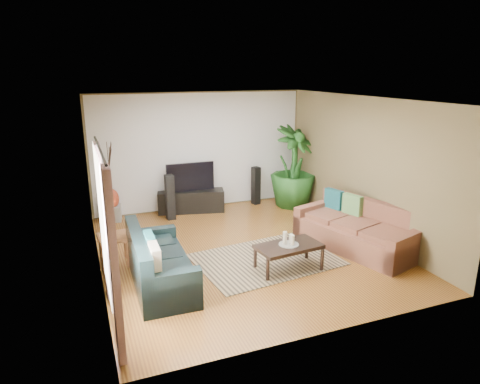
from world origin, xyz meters
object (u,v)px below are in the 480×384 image
pedestal (113,213)px  vase (112,199)px  coffee_table (288,257)px  television (190,177)px  speaker_right (256,186)px  sofa_left (160,258)px  tv_stand (191,201)px  speaker_left (170,197)px  sofa_right (356,226)px  side_table (114,250)px  potted_plant (293,167)px

pedestal → vase: bearing=0.0°
coffee_table → television: bearing=95.2°
television → coffee_table: bearing=-78.4°
television → speaker_right: television is taller
sofa_left → speaker_right: speaker_right is taller
tv_stand → speaker_left: bearing=-135.3°
sofa_left → television: bearing=-21.3°
pedestal → vase: vase is taller
sofa_left → sofa_right: size_ratio=0.85×
coffee_table → speaker_left: size_ratio=1.06×
sofa_left → pedestal: size_ratio=5.58×
coffee_table → vase: bearing=118.9°
coffee_table → side_table: side_table is taller
speaker_right → potted_plant: bearing=-40.8°
speaker_left → potted_plant: size_ratio=0.52×
television → side_table: bearing=-130.7°
television → side_table: (-1.93, -2.25, -0.57)m
coffee_table → television: (-0.71, 3.48, 0.61)m
sofa_left → sofa_right: 3.61m
sofa_right → pedestal: (-4.02, 3.15, -0.25)m
sofa_right → side_table: (-4.20, 0.90, -0.17)m
television → pedestal: 1.87m
coffee_table → speaker_right: 3.61m
tv_stand → pedestal: (-1.75, 0.00, -0.08)m
potted_plant → pedestal: 4.24m
speaker_left → speaker_right: bearing=6.3°
sofa_left → television: size_ratio=1.72×
sofa_right → pedestal: bearing=-144.7°
sofa_right → coffee_table: bearing=-94.5°
tv_stand → side_table: bearing=-117.4°
tv_stand → speaker_right: size_ratio=1.63×
side_table → vase: bearing=85.5°
sofa_left → tv_stand: (1.34, 3.23, -0.17)m
sofa_right → speaker_right: speaker_right is taller
sofa_right → vase: 5.11m
television → tv_stand: bearing=0.0°
side_table → speaker_right: bearing=32.3°
side_table → television: bearing=49.3°
coffee_table → side_table: (-2.64, 1.24, 0.04)m
coffee_table → side_table: size_ratio=2.04×
pedestal → television: bearing=0.0°
television → potted_plant: (2.39, -0.46, 0.13)m
pedestal → speaker_left: bearing=-15.9°
sofa_left → speaker_left: speaker_left is taller
sofa_left → side_table: sofa_left is taller
sofa_left → speaker_left: 3.00m
pedestal → side_table: 2.26m
speaker_left → speaker_right: speaker_left is taller
speaker_right → sofa_left: bearing=-142.3°
sofa_left → pedestal: bearing=8.5°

